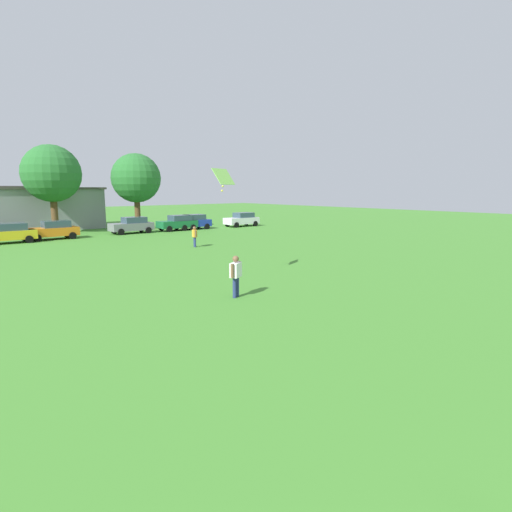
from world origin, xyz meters
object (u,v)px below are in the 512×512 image
(tree_far_right, at_px, (136,178))
(parked_car_white_7, at_px, (242,219))
(parked_car_yellow_2, at_px, (8,233))
(parked_car_orange_3, at_px, (53,230))
(parked_car_green_5, at_px, (178,223))
(bystander_near_trees, at_px, (195,235))
(parked_car_gray_4, at_px, (132,225))
(adult_bystander, at_px, (236,273))
(parked_car_blue_6, at_px, (192,222))
(tree_right, at_px, (51,174))
(kite, at_px, (223,178))

(tree_far_right, bearing_deg, parked_car_white_7, -21.13)
(parked_car_yellow_2, distance_m, tree_far_right, 15.05)
(parked_car_orange_3, height_order, parked_car_green_5, same)
(bystander_near_trees, bearing_deg, parked_car_green_5, -5.90)
(parked_car_orange_3, distance_m, parked_car_green_5, 12.77)
(parked_car_green_5, xyz_separation_m, tree_far_right, (-2.92, 3.87, 4.84))
(parked_car_gray_4, height_order, parked_car_green_5, same)
(parked_car_orange_3, distance_m, parked_car_gray_4, 7.61)
(parked_car_gray_4, xyz_separation_m, parked_car_green_5, (5.17, -0.30, 0.00))
(bystander_near_trees, bearing_deg, adult_bystander, 172.72)
(parked_car_gray_4, bearing_deg, adult_bystander, 75.28)
(parked_car_yellow_2, bearing_deg, parked_car_blue_6, -177.90)
(parked_car_orange_3, distance_m, tree_right, 7.59)
(parked_car_white_7, height_order, tree_far_right, tree_far_right)
(parked_car_yellow_2, height_order, tree_far_right, tree_far_right)
(adult_bystander, xyz_separation_m, parked_car_orange_3, (-0.44, 26.92, -0.20))
(parked_car_yellow_2, relative_size, tree_right, 0.48)
(bystander_near_trees, distance_m, tree_right, 19.48)
(parked_car_yellow_2, relative_size, parked_car_gray_4, 1.00)
(adult_bystander, height_order, parked_car_white_7, adult_bystander)
(parked_car_yellow_2, bearing_deg, kite, 104.37)
(parked_car_yellow_2, height_order, parked_car_orange_3, same)
(parked_car_orange_3, height_order, parked_car_blue_6, same)
(bystander_near_trees, relative_size, parked_car_green_5, 0.38)
(bystander_near_trees, bearing_deg, kite, 173.65)
(tree_far_right, bearing_deg, parked_car_orange_3, -158.36)
(bystander_near_trees, height_order, kite, kite)
(parked_car_white_7, distance_m, tree_far_right, 13.20)
(parked_car_green_5, bearing_deg, parked_car_yellow_2, 2.18)
(parked_car_blue_6, bearing_deg, parked_car_orange_3, 0.33)
(kite, distance_m, parked_car_green_5, 26.23)
(bystander_near_trees, xyz_separation_m, kite, (-4.96, -11.00, 4.11))
(kite, bearing_deg, tree_far_right, 74.51)
(kite, height_order, parked_car_green_5, kite)
(parked_car_yellow_2, bearing_deg, adult_bystander, 98.89)
(parked_car_blue_6, xyz_separation_m, parked_car_white_7, (6.67, -0.61, 0.00))
(parked_car_green_5, bearing_deg, parked_car_blue_6, -178.63)
(parked_car_green_5, xyz_separation_m, tree_right, (-11.25, 5.28, 5.19))
(parked_car_orange_3, bearing_deg, parked_car_yellow_2, 9.05)
(parked_car_green_5, xyz_separation_m, parked_car_white_7, (8.53, -0.56, 0.00))
(adult_bystander, height_order, tree_far_right, tree_far_right)
(parked_car_orange_3, height_order, tree_right, tree_right)
(bystander_near_trees, height_order, tree_far_right, tree_far_right)
(adult_bystander, relative_size, parked_car_orange_3, 0.41)
(parked_car_green_5, relative_size, tree_far_right, 0.51)
(parked_car_orange_3, xyz_separation_m, parked_car_gray_4, (7.60, 0.34, 0.00))
(adult_bystander, height_order, parked_car_yellow_2, adult_bystander)
(parked_car_blue_6, bearing_deg, bystander_near_trees, 59.59)
(kite, height_order, parked_car_gray_4, kite)
(bystander_near_trees, height_order, tree_right, tree_right)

